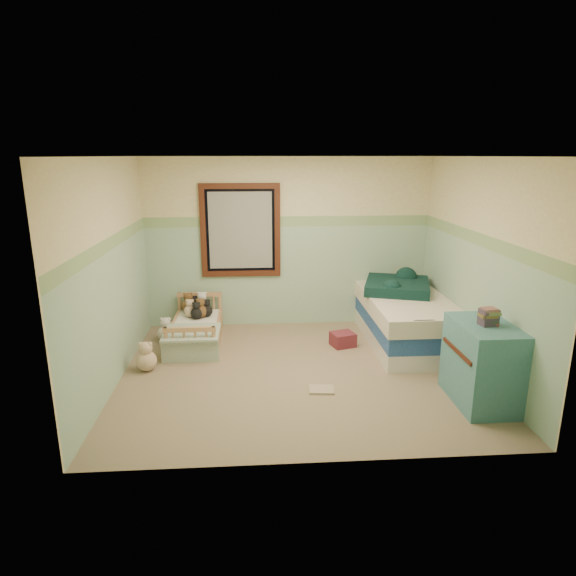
{
  "coord_description": "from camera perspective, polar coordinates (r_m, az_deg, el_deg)",
  "views": [
    {
      "loc": [
        -0.51,
        -5.4,
        2.51
      ],
      "look_at": [
        -0.1,
        0.35,
        0.95
      ],
      "focal_mm": 30.69,
      "sensor_mm": 36.0,
      "label": 1
    }
  ],
  "objects": [
    {
      "name": "border_strip",
      "position": [
        7.27,
        0.03,
        7.72
      ],
      "size": [
        4.2,
        0.01,
        0.15
      ],
      "primitive_type": "cube",
      "color": "#46854C",
      "rests_on": "wall_back"
    },
    {
      "name": "floor_book",
      "position": [
        5.55,
        3.92,
        -11.67
      ],
      "size": [
        0.29,
        0.24,
        0.03
      ],
      "primitive_type": "cube",
      "rotation": [
        0.0,
        0.0,
        -0.1
      ],
      "color": "orange",
      "rests_on": "floor"
    },
    {
      "name": "wall_front",
      "position": [
        3.85,
        3.81,
        -4.03
      ],
      "size": [
        4.2,
        0.04,
        2.5
      ],
      "primitive_type": "cube",
      "color": "beige",
      "rests_on": "floor"
    },
    {
      "name": "window_frame",
      "position": [
        7.24,
        -5.53,
        6.63
      ],
      "size": [
        1.16,
        0.06,
        1.36
      ],
      "primitive_type": "cube",
      "color": "#451E0F",
      "rests_on": "wall_back"
    },
    {
      "name": "extra_plush_2",
      "position": [
        7.06,
        -10.07,
        -2.65
      ],
      "size": [
        0.19,
        0.19,
        0.19
      ],
      "primitive_type": "sphere",
      "color": "brown",
      "rests_on": "toddler_mattress"
    },
    {
      "name": "plush_floor_tan",
      "position": [
        6.21,
        -16.07,
        -8.12
      ],
      "size": [
        0.25,
        0.25,
        0.25
      ],
      "primitive_type": "sphere",
      "color": "beige",
      "rests_on": "floor"
    },
    {
      "name": "extra_plush_0",
      "position": [
        7.37,
        -10.66,
        -2.05
      ],
      "size": [
        0.16,
        0.16,
        0.16
      ],
      "primitive_type": "sphere",
      "color": "black",
      "rests_on": "toddler_mattress"
    },
    {
      "name": "wainscot_mint",
      "position": [
        7.42,
        0.03,
        1.39
      ],
      "size": [
        4.2,
        0.01,
        1.5
      ],
      "primitive_type": "cube",
      "color": "#99BBA1",
      "rests_on": "floor"
    },
    {
      "name": "twin_bed_frame",
      "position": [
        7.03,
        13.32,
        -5.28
      ],
      "size": [
        1.01,
        2.02,
        0.22
      ],
      "primitive_type": "cube",
      "color": "white",
      "rests_on": "floor"
    },
    {
      "name": "toddler_mattress",
      "position": [
        6.89,
        -10.65,
        -4.49
      ],
      "size": [
        0.6,
        1.25,
        0.12
      ],
      "primitive_type": "cube",
      "color": "white",
      "rests_on": "toddler_bed_frame"
    },
    {
      "name": "plush_floor_cream",
      "position": [
        7.08,
        -13.92,
        -5.11
      ],
      "size": [
        0.23,
        0.23,
        0.23
      ],
      "primitive_type": "sphere",
      "color": "silver",
      "rests_on": "floor"
    },
    {
      "name": "book_stack",
      "position": [
        5.32,
        22.21,
        -3.14
      ],
      "size": [
        0.18,
        0.15,
        0.17
      ],
      "primitive_type": "cube",
      "rotation": [
        0.0,
        0.0,
        0.14
      ],
      "color": "brown",
      "rests_on": "dresser"
    },
    {
      "name": "red_pillow",
      "position": [
        6.76,
        6.37,
        -5.93
      ],
      "size": [
        0.36,
        0.34,
        0.19
      ],
      "primitive_type": "cube",
      "rotation": [
        0.0,
        0.0,
        0.3
      ],
      "color": "#A5263E",
      "rests_on": "floor"
    },
    {
      "name": "plush_bed_white",
      "position": [
        7.31,
        -9.9,
        -1.97
      ],
      "size": [
        0.21,
        0.21,
        0.21
      ],
      "primitive_type": "sphere",
      "color": "silver",
      "rests_on": "toddler_mattress"
    },
    {
      "name": "patchwork_quilt",
      "position": [
        6.49,
        -11.08,
        -5.07
      ],
      "size": [
        0.71,
        0.65,
        0.03
      ],
      "primitive_type": "cube",
      "color": "#669EB8",
      "rests_on": "toddler_mattress"
    },
    {
      "name": "plush_bed_tan",
      "position": [
        7.12,
        -11.27,
        -2.62
      ],
      "size": [
        0.18,
        0.18,
        0.18
      ],
      "primitive_type": "sphere",
      "color": "beige",
      "rests_on": "toddler_mattress"
    },
    {
      "name": "plush_bed_dark",
      "position": [
        7.1,
        -9.42,
        -2.61
      ],
      "size": [
        0.17,
        0.17,
        0.17
      ],
      "primitive_type": "sphere",
      "color": "black",
      "rests_on": "toddler_mattress"
    },
    {
      "name": "toddler_bed_frame",
      "position": [
        6.94,
        -10.6,
        -5.61
      ],
      "size": [
        0.65,
        1.31,
        0.17
      ],
      "primitive_type": "cube",
      "color": "tan",
      "rests_on": "floor"
    },
    {
      "name": "floor",
      "position": [
        5.98,
        1.25,
        -9.8
      ],
      "size": [
        4.2,
        3.6,
        0.02
      ],
      "primitive_type": "cube",
      "color": "#776451",
      "rests_on": "ground"
    },
    {
      "name": "wall_back",
      "position": [
        7.33,
        0.02,
        5.21
      ],
      "size": [
        4.2,
        0.04,
        2.5
      ],
      "primitive_type": "cube",
      "color": "beige",
      "rests_on": "floor"
    },
    {
      "name": "twin_mattress",
      "position": [
        6.89,
        13.54,
        -1.84
      ],
      "size": [
        1.05,
        2.06,
        0.22
      ],
      "primitive_type": "cube",
      "color": "silver",
      "rests_on": "twin_boxspring"
    },
    {
      "name": "dresser",
      "position": [
        5.51,
        21.55,
        -8.15
      ],
      "size": [
        0.54,
        0.86,
        0.86
      ],
      "primitive_type": "cube",
      "color": "teal",
      "rests_on": "floor"
    },
    {
      "name": "extra_plush_1",
      "position": [
        7.01,
        -10.55,
        -2.9
      ],
      "size": [
        0.17,
        0.17,
        0.17
      ],
      "primitive_type": "sphere",
      "color": "black",
      "rests_on": "toddler_mattress"
    },
    {
      "name": "teal_blanket",
      "position": [
        7.11,
        12.54,
        0.24
      ],
      "size": [
        1.09,
        1.12,
        0.14
      ],
      "primitive_type": "cube",
      "rotation": [
        0.0,
        0.0,
        -0.3
      ],
      "color": "black",
      "rests_on": "twin_mattress"
    },
    {
      "name": "twin_boxspring",
      "position": [
        6.96,
        13.43,
        -3.58
      ],
      "size": [
        1.01,
        2.02,
        0.22
      ],
      "primitive_type": "cube",
      "color": "navy",
      "rests_on": "twin_bed_frame"
    },
    {
      "name": "plush_bed_brown",
      "position": [
        7.33,
        -11.45,
        -2.01
      ],
      "size": [
        0.2,
        0.2,
        0.2
      ],
      "primitive_type": "sphere",
      "color": "brown",
      "rests_on": "toddler_mattress"
    },
    {
      "name": "ceiling",
      "position": [
        5.43,
        1.41,
        15.11
      ],
      "size": [
        4.2,
        3.6,
        0.02
      ],
      "primitive_type": "cube",
      "color": "white",
      "rests_on": "wall_back"
    },
    {
      "name": "wall_left",
      "position": [
        5.77,
        -19.93,
        1.58
      ],
      "size": [
        0.04,
        3.6,
        2.5
      ],
      "primitive_type": "cube",
      "color": "beige",
      "rests_on": "floor"
    },
    {
      "name": "wall_right",
      "position": [
        6.13,
        21.28,
        2.21
      ],
      "size": [
        0.04,
        3.6,
        2.5
      ],
      "primitive_type": "cube",
      "color": "beige",
      "rests_on": "floor"
    },
    {
      "name": "window_blinds",
      "position": [
        7.25,
        -5.53,
        6.64
      ],
      "size": [
        0.92,
        0.01,
        1.12
      ],
      "primitive_type": "cube",
      "color": "#AEAEA6",
      "rests_on": "window_frame"
    }
  ]
}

